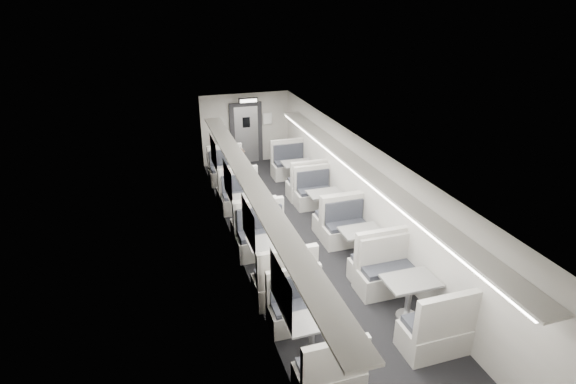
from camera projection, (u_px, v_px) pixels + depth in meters
room at (304, 200)px, 10.03m from camera, size 3.24×12.24×2.64m
booth_left_a at (232, 181)px, 13.17m from camera, size 1.08×2.20×1.17m
booth_left_b at (247, 210)px, 11.43m from camera, size 1.04×2.11×1.13m
booth_left_c at (272, 258)px, 9.31m from camera, size 1.16×2.35×1.26m
booth_left_d at (312, 337)px, 7.24m from camera, size 1.01×2.04×1.09m
booth_right_a at (298, 174)px, 13.58m from camera, size 1.10×2.24×1.20m
booth_right_b at (325, 205)px, 11.68m from camera, size 1.04×2.12×1.13m
booth_right_c at (360, 245)px, 9.84m from camera, size 1.07×2.16×1.16m
booth_right_d at (409, 298)px, 8.09m from camera, size 1.15×2.33×1.25m
passenger at (241, 177)px, 12.22m from camera, size 0.63×0.43×1.67m
window_a at (214, 153)px, 12.53m from camera, size 0.02×1.18×0.84m
window_b at (228, 182)px, 10.61m from camera, size 0.02×1.18×0.84m
window_c at (248, 224)px, 8.70m from camera, size 0.02×1.18×0.84m
window_d at (281, 290)px, 6.78m from camera, size 0.02×1.18×0.84m
luggage_rack_left at (252, 182)px, 9.14m from camera, size 0.46×10.40×0.09m
luggage_rack_right at (362, 169)px, 9.82m from camera, size 0.46×10.40×0.09m
vestibule_door at (246, 134)px, 15.27m from camera, size 1.10×0.13×2.10m
exit_sign at (248, 100)px, 14.33m from camera, size 0.62×0.12×0.16m
wall_notice at (267, 119)px, 15.27m from camera, size 0.32×0.02×0.40m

